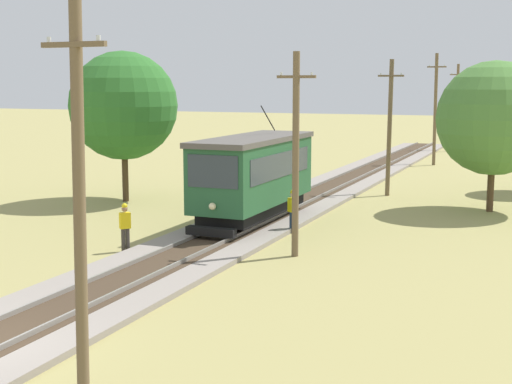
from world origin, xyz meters
TOP-DOWN VIEW (x-y plane):
  - rail_right at (0.72, 0.00)m, footprint 0.07×120.00m
  - red_tram at (0.00, 16.16)m, footprint 2.60×8.54m
  - utility_pole_foreground at (3.55, -0.74)m, footprint 1.40×0.43m
  - utility_pole_near_tram at (3.55, 11.48)m, footprint 1.40×0.27m
  - utility_pole_mid at (3.55, 26.64)m, footprint 1.40×0.52m
  - utility_pole_far at (3.55, 42.42)m, footprint 1.40×0.59m
  - utility_pole_distant at (3.55, 54.84)m, footprint 1.40×0.37m
  - track_worker at (-2.36, 9.76)m, footprint 0.43×0.44m
  - second_worker at (2.11, 15.23)m, footprint 0.45×0.40m
  - tree_left_near at (9.14, 23.51)m, footprint 5.37×5.37m
  - tree_right_near at (-8.58, 19.37)m, footprint 5.53×5.53m

SIDE VIEW (x-z plane):
  - rail_right at x=0.72m, z-range 0.18..0.32m
  - track_worker at x=-2.36m, z-range 0.09..1.88m
  - second_worker at x=2.11m, z-range 0.09..1.88m
  - red_tram at x=0.00m, z-range -0.20..4.59m
  - utility_pole_near_tram at x=3.55m, z-range 0.10..7.23m
  - utility_pole_mid at x=3.55m, z-range 0.10..7.45m
  - utility_pole_foreground at x=3.55m, z-range 0.10..7.76m
  - utility_pole_distant at x=3.55m, z-range 0.10..7.92m
  - utility_pole_far at x=3.55m, z-range 0.10..8.38m
  - tree_left_near at x=9.14m, z-range 0.87..8.01m
  - tree_right_near at x=-8.58m, z-range 1.08..8.79m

